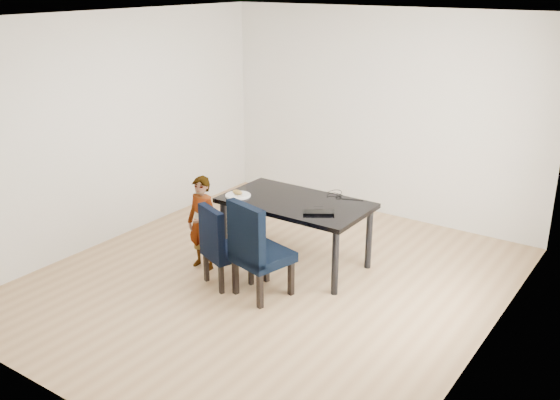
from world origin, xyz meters
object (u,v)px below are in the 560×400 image
Objects in this scene: chair_left at (228,245)px; laptop at (318,211)px; plate at (238,195)px; dining_table at (295,233)px; chair_right at (263,248)px; child at (202,223)px.

chair_left is 1.00m from laptop.
chair_left is 0.70m from plate.
plate is 0.88× the size of laptop.
chair_right is at bearing -80.91° from dining_table.
chair_left is at bearing 9.19° from laptop.
child is 1.29m from laptop.
plate is (-0.74, 0.55, 0.25)m from chair_right.
dining_table is 1.52× the size of child.
laptop is at bearing 82.27° from chair_right.
dining_table is 5.65× the size of plate.
chair_left reaches higher than laptop.
child is 0.51m from plate.
chair_right is 0.92m from child.
plate is 0.99m from laptop.
laptop is (0.99, 0.09, 0.00)m from plate.
child is (-0.78, -0.65, 0.15)m from dining_table.
plate is (-0.29, 0.55, 0.32)m from chair_left.
chair_right is (0.45, 0.00, 0.07)m from chair_left.
child is (-0.91, 0.13, 0.02)m from chair_right.
chair_right is at bearing -8.14° from child.
child is 3.71× the size of plate.
plate is at bearing 157.44° from chair_right.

